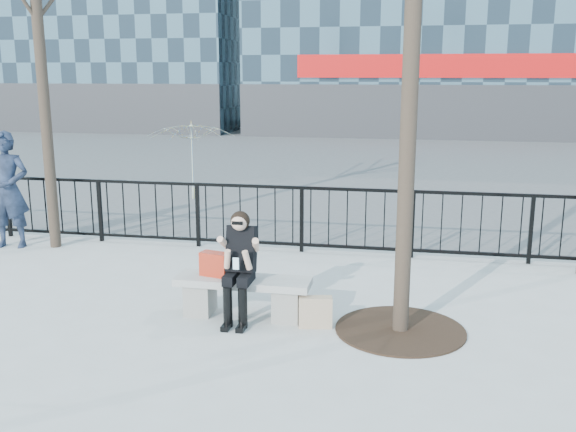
# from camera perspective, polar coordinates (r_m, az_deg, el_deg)

# --- Properties ---
(ground) EXTENTS (120.00, 120.00, 0.00)m
(ground) POSITION_cam_1_polar(r_m,az_deg,el_deg) (7.98, -3.97, -8.85)
(ground) COLOR #9F9F9A
(ground) RESTS_ON ground
(street_surface) EXTENTS (60.00, 23.00, 0.01)m
(street_surface) POSITION_cam_1_polar(r_m,az_deg,el_deg) (22.44, 6.01, 5.10)
(street_surface) COLOR #474747
(street_surface) RESTS_ON ground
(railing) EXTENTS (14.00, 0.06, 1.10)m
(railing) POSITION_cam_1_polar(r_m,az_deg,el_deg) (10.62, 0.17, -0.24)
(railing) COLOR black
(railing) RESTS_ON ground
(tree_grate) EXTENTS (1.50, 1.50, 0.02)m
(tree_grate) POSITION_cam_1_polar(r_m,az_deg,el_deg) (7.64, 9.94, -9.93)
(tree_grate) COLOR black
(tree_grate) RESTS_ON ground
(bench_main) EXTENTS (1.65, 0.46, 0.49)m
(bench_main) POSITION_cam_1_polar(r_m,az_deg,el_deg) (7.88, -4.01, -6.81)
(bench_main) COLOR slate
(bench_main) RESTS_ON ground
(seated_woman) EXTENTS (0.50, 0.64, 1.34)m
(seated_woman) POSITION_cam_1_polar(r_m,az_deg,el_deg) (7.61, -4.36, -4.59)
(seated_woman) COLOR black
(seated_woman) RESTS_ON ground
(handbag) EXTENTS (0.39, 0.25, 0.29)m
(handbag) POSITION_cam_1_polar(r_m,az_deg,el_deg) (7.89, -6.51, -4.27)
(handbag) COLOR #AF2915
(handbag) RESTS_ON bench_main
(shopping_bag) EXTENTS (0.41, 0.21, 0.37)m
(shopping_bag) POSITION_cam_1_polar(r_m,az_deg,el_deg) (7.58, 2.45, -8.53)
(shopping_bag) COLOR #CCAE90
(shopping_bag) RESTS_ON ground
(standing_man) EXTENTS (0.79, 0.59, 1.98)m
(standing_man) POSITION_cam_1_polar(r_m,az_deg,el_deg) (11.80, -23.64, 2.15)
(standing_man) COLOR black
(standing_man) RESTS_ON ground
(vendor_umbrella) EXTENTS (2.08, 2.12, 1.84)m
(vendor_umbrella) POSITION_cam_1_polar(r_m,az_deg,el_deg) (15.05, -8.57, 4.86)
(vendor_umbrella) COLOR yellow
(vendor_umbrella) RESTS_ON ground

